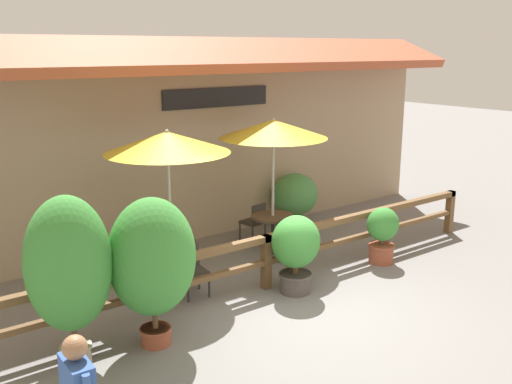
{
  "coord_description": "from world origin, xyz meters",
  "views": [
    {
      "loc": [
        -5.54,
        -6.14,
        4.0
      ],
      "look_at": [
        0.04,
        1.4,
        1.62
      ],
      "focal_mm": 40.0,
      "sensor_mm": 36.0,
      "label": 1
    }
  ],
  "objects_px": {
    "patio_umbrella_near": "(167,143)",
    "dining_table_middle": "(273,223)",
    "chair_middle_streetside": "(291,238)",
    "chair_middle_wallside": "(255,220)",
    "patio_umbrella_middle": "(273,129)",
    "potted_plant_broad_leaf": "(296,248)",
    "potted_plant_corner_fern": "(382,232)",
    "chair_near_streetside": "(192,268)",
    "potted_plant_entrance_palm": "(152,259)",
    "dining_table_near": "(171,250)",
    "chair_near_wallside": "(151,248)",
    "potted_plant_small_flowering": "(295,195)",
    "potted_plant_tall_tropical": "(69,266)"
  },
  "relations": [
    {
      "from": "patio_umbrella_near",
      "to": "dining_table_middle",
      "type": "bearing_deg",
      "value": 5.28
    },
    {
      "from": "chair_middle_streetside",
      "to": "chair_middle_wallside",
      "type": "distance_m",
      "value": 1.35
    },
    {
      "from": "patio_umbrella_middle",
      "to": "potted_plant_broad_leaf",
      "type": "relative_size",
      "value": 2.03
    },
    {
      "from": "chair_middle_streetside",
      "to": "potted_plant_corner_fern",
      "type": "xyz_separation_m",
      "value": [
        1.37,
        -1.07,
        0.14
      ]
    },
    {
      "from": "patio_umbrella_near",
      "to": "patio_umbrella_middle",
      "type": "distance_m",
      "value": 2.42
    },
    {
      "from": "chair_middle_wallside",
      "to": "potted_plant_corner_fern",
      "type": "xyz_separation_m",
      "value": [
        1.24,
        -2.41,
        0.14
      ]
    },
    {
      "from": "chair_near_streetside",
      "to": "chair_middle_wallside",
      "type": "xyz_separation_m",
      "value": [
        2.42,
        1.52,
        0.0
      ]
    },
    {
      "from": "potted_plant_entrance_palm",
      "to": "dining_table_near",
      "type": "bearing_deg",
      "value": 55.46
    },
    {
      "from": "dining_table_middle",
      "to": "potted_plant_corner_fern",
      "type": "distance_m",
      "value": 2.16
    },
    {
      "from": "chair_middle_wallside",
      "to": "potted_plant_broad_leaf",
      "type": "distance_m",
      "value": 2.67
    },
    {
      "from": "chair_near_wallside",
      "to": "patio_umbrella_middle",
      "type": "relative_size",
      "value": 0.31
    },
    {
      "from": "chair_near_wallside",
      "to": "potted_plant_small_flowering",
      "type": "height_order",
      "value": "potted_plant_small_flowering"
    },
    {
      "from": "patio_umbrella_near",
      "to": "potted_plant_tall_tropical",
      "type": "xyz_separation_m",
      "value": [
        -2.29,
        -1.62,
        -1.13
      ]
    },
    {
      "from": "patio_umbrella_near",
      "to": "patio_umbrella_middle",
      "type": "xyz_separation_m",
      "value": [
        2.41,
        0.22,
        0.0
      ]
    },
    {
      "from": "patio_umbrella_near",
      "to": "chair_middle_streetside",
      "type": "relative_size",
      "value": 3.19
    },
    {
      "from": "chair_middle_wallside",
      "to": "potted_plant_entrance_palm",
      "type": "xyz_separation_m",
      "value": [
        -3.66,
        -2.66,
        0.79
      ]
    },
    {
      "from": "patio_umbrella_near",
      "to": "potted_plant_entrance_palm",
      "type": "xyz_separation_m",
      "value": [
        -1.21,
        -1.76,
        -1.23
      ]
    },
    {
      "from": "dining_table_near",
      "to": "chair_middle_wallside",
      "type": "height_order",
      "value": "chair_middle_wallside"
    },
    {
      "from": "chair_near_streetside",
      "to": "potted_plant_tall_tropical",
      "type": "xyz_separation_m",
      "value": [
        -2.31,
        -0.99,
        0.89
      ]
    },
    {
      "from": "patio_umbrella_middle",
      "to": "potted_plant_small_flowering",
      "type": "bearing_deg",
      "value": 36.17
    },
    {
      "from": "dining_table_near",
      "to": "potted_plant_corner_fern",
      "type": "xyz_separation_m",
      "value": [
        3.69,
        -1.52,
        0.01
      ]
    },
    {
      "from": "dining_table_middle",
      "to": "potted_plant_tall_tropical",
      "type": "bearing_deg",
      "value": -158.52
    },
    {
      "from": "potted_plant_entrance_palm",
      "to": "potted_plant_small_flowering",
      "type": "xyz_separation_m",
      "value": [
        5.14,
        3.1,
        -0.56
      ]
    },
    {
      "from": "patio_umbrella_near",
      "to": "potted_plant_entrance_palm",
      "type": "distance_m",
      "value": 2.47
    },
    {
      "from": "chair_middle_streetside",
      "to": "potted_plant_corner_fern",
      "type": "relative_size",
      "value": 0.78
    },
    {
      "from": "potted_plant_broad_leaf",
      "to": "potted_plant_tall_tropical",
      "type": "distance_m",
      "value": 3.81
    },
    {
      "from": "potted_plant_corner_fern",
      "to": "potted_plant_small_flowering",
      "type": "relative_size",
      "value": 0.9
    },
    {
      "from": "patio_umbrella_near",
      "to": "dining_table_near",
      "type": "relative_size",
      "value": 3.11
    },
    {
      "from": "chair_near_streetside",
      "to": "dining_table_middle",
      "type": "height_order",
      "value": "chair_near_streetside"
    },
    {
      "from": "patio_umbrella_near",
      "to": "potted_plant_corner_fern",
      "type": "relative_size",
      "value": 2.49
    },
    {
      "from": "patio_umbrella_near",
      "to": "potted_plant_small_flowering",
      "type": "distance_m",
      "value": 4.51
    },
    {
      "from": "chair_near_streetside",
      "to": "potted_plant_small_flowering",
      "type": "xyz_separation_m",
      "value": [
        3.9,
        1.96,
        0.23
      ]
    },
    {
      "from": "chair_near_wallside",
      "to": "chair_middle_wallside",
      "type": "distance_m",
      "value": 2.55
    },
    {
      "from": "dining_table_near",
      "to": "potted_plant_small_flowering",
      "type": "xyz_separation_m",
      "value": [
        3.93,
        1.33,
        0.1
      ]
    },
    {
      "from": "potted_plant_tall_tropical",
      "to": "potted_plant_small_flowering",
      "type": "distance_m",
      "value": 6.91
    },
    {
      "from": "chair_near_wallside",
      "to": "potted_plant_corner_fern",
      "type": "xyz_separation_m",
      "value": [
        3.77,
        -2.15,
        0.14
      ]
    },
    {
      "from": "patio_umbrella_middle",
      "to": "dining_table_middle",
      "type": "distance_m",
      "value": 1.89
    },
    {
      "from": "potted_plant_corner_fern",
      "to": "patio_umbrella_middle",
      "type": "bearing_deg",
      "value": 126.35
    },
    {
      "from": "chair_near_streetside",
      "to": "chair_middle_streetside",
      "type": "xyz_separation_m",
      "value": [
        2.29,
        0.18,
        0.0
      ]
    },
    {
      "from": "potted_plant_entrance_palm",
      "to": "potted_plant_small_flowering",
      "type": "height_order",
      "value": "potted_plant_entrance_palm"
    },
    {
      "from": "potted_plant_entrance_palm",
      "to": "potted_plant_small_flowering",
      "type": "bearing_deg",
      "value": 31.07
    },
    {
      "from": "dining_table_near",
      "to": "potted_plant_corner_fern",
      "type": "height_order",
      "value": "potted_plant_corner_fern"
    },
    {
      "from": "potted_plant_broad_leaf",
      "to": "potted_plant_entrance_palm",
      "type": "xyz_separation_m",
      "value": [
        -2.69,
        -0.19,
        0.47
      ]
    },
    {
      "from": "chair_middle_wallside",
      "to": "potted_plant_tall_tropical",
      "type": "distance_m",
      "value": 5.43
    },
    {
      "from": "chair_near_wallside",
      "to": "chair_near_streetside",
      "type": "bearing_deg",
      "value": 107.77
    },
    {
      "from": "potted_plant_corner_fern",
      "to": "potted_plant_small_flowering",
      "type": "xyz_separation_m",
      "value": [
        0.24,
        2.85,
        0.09
      ]
    },
    {
      "from": "dining_table_middle",
      "to": "chair_middle_wallside",
      "type": "distance_m",
      "value": 0.68
    },
    {
      "from": "patio_umbrella_near",
      "to": "potted_plant_entrance_palm",
      "type": "height_order",
      "value": "patio_umbrella_near"
    },
    {
      "from": "chair_near_streetside",
      "to": "potted_plant_corner_fern",
      "type": "relative_size",
      "value": 0.78
    },
    {
      "from": "potted_plant_entrance_palm",
      "to": "chair_near_wallside",
      "type": "bearing_deg",
      "value": 64.8
    }
  ]
}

